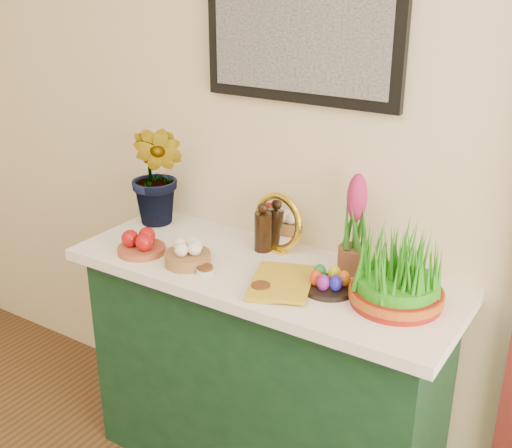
# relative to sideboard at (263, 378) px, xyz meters

# --- Properties ---
(sideboard) EXTENTS (1.30, 0.45, 0.85)m
(sideboard) POSITION_rel_sideboard_xyz_m (0.00, 0.00, 0.00)
(sideboard) COLOR #163D22
(sideboard) RESTS_ON ground
(tablecloth) EXTENTS (1.40, 0.55, 0.04)m
(tablecloth) POSITION_rel_sideboard_xyz_m (0.00, 0.00, 0.45)
(tablecloth) COLOR white
(tablecloth) RESTS_ON sideboard
(hyacinth_green) EXTENTS (0.29, 0.25, 0.56)m
(hyacinth_green) POSITION_rel_sideboard_xyz_m (-0.57, 0.11, 0.74)
(hyacinth_green) COLOR #266919
(hyacinth_green) RESTS_ON tablecloth
(apple_bowl) EXTENTS (0.21, 0.21, 0.09)m
(apple_bowl) POSITION_rel_sideboard_xyz_m (-0.44, -0.14, 0.50)
(apple_bowl) COLOR #A74C2E
(apple_bowl) RESTS_ON tablecloth
(garlic_basket) EXTENTS (0.21, 0.21, 0.09)m
(garlic_basket) POSITION_rel_sideboard_xyz_m (-0.24, -0.13, 0.50)
(garlic_basket) COLOR #A26D41
(garlic_basket) RESTS_ON tablecloth
(vinegar_cruet) EXTENTS (0.06, 0.06, 0.19)m
(vinegar_cruet) POSITION_rel_sideboard_xyz_m (-0.08, 0.12, 0.55)
(vinegar_cruet) COLOR black
(vinegar_cruet) RESTS_ON tablecloth
(mirror) EXTENTS (0.23, 0.08, 0.22)m
(mirror) POSITION_rel_sideboard_xyz_m (-0.04, 0.15, 0.57)
(mirror) COLOR gold
(mirror) RESTS_ON tablecloth
(book) EXTENTS (0.26, 0.31, 0.04)m
(book) POSITION_rel_sideboard_xyz_m (0.04, -0.13, 0.48)
(book) COLOR gold
(book) RESTS_ON tablecloth
(spice_dish_left) EXTENTS (0.06, 0.06, 0.03)m
(spice_dish_left) POSITION_rel_sideboard_xyz_m (-0.14, -0.15, 0.48)
(spice_dish_left) COLOR silver
(spice_dish_left) RESTS_ON tablecloth
(spice_dish_right) EXTENTS (0.08, 0.08, 0.03)m
(spice_dish_right) POSITION_rel_sideboard_xyz_m (0.09, -0.16, 0.48)
(spice_dish_right) COLOR silver
(spice_dish_right) RESTS_ON tablecloth
(egg_plate) EXTENTS (0.22, 0.22, 0.07)m
(egg_plate) POSITION_rel_sideboard_xyz_m (0.27, -0.03, 0.49)
(egg_plate) COLOR black
(egg_plate) RESTS_ON tablecloth
(hyacinth_pink) EXTENTS (0.11, 0.11, 0.35)m
(hyacinth_pink) POSITION_rel_sideboard_xyz_m (0.27, 0.14, 0.62)
(hyacinth_pink) COLOR brown
(hyacinth_pink) RESTS_ON tablecloth
(wheatgrass_sabzeh) EXTENTS (0.29, 0.29, 0.24)m
(wheatgrass_sabzeh) POSITION_rel_sideboard_xyz_m (0.48, 0.00, 0.57)
(wheatgrass_sabzeh) COLOR maroon
(wheatgrass_sabzeh) RESTS_ON tablecloth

